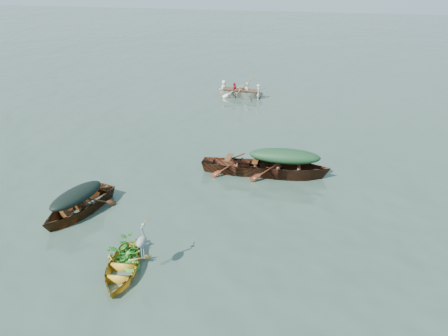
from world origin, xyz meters
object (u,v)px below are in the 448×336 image
Objects in this scene: yellow_dinghy at (122,274)px; dark_covered_boat at (79,213)px; green_tarp_boat at (283,176)px; rowed_boat at (241,97)px; heron at (142,246)px; open_wooden_boat at (242,173)px.

dark_covered_boat is at bearing 126.28° from yellow_dinghy.
rowed_boat is at bearing 16.60° from green_tarp_boat.
dark_covered_boat is at bearing 133.38° from heron.
yellow_dinghy is 16.66m from rowed_boat.
heron is (-1.06, -6.30, 0.80)m from open_wooden_boat.
green_tarp_boat is 1.18× the size of rowed_boat.
dark_covered_boat is at bearing 176.06° from rowed_boat.
open_wooden_boat is (-1.51, -0.12, 0.00)m from green_tarp_boat.
heron is at bearing 153.69° from green_tarp_boat.
green_tarp_boat is (5.73, 4.26, 0.00)m from dark_covered_boat.
green_tarp_boat reaches higher than dark_covered_boat.
yellow_dinghy is 6.66m from open_wooden_boat.
dark_covered_boat reaches higher than yellow_dinghy.
heron is (0.53, 0.16, 0.80)m from yellow_dinghy.
open_wooden_boat reaches higher than dark_covered_boat.
dark_covered_boat is 3.91m from heron.
dark_covered_boat is 7.14m from green_tarp_boat.
green_tarp_boat is at bearing 48.07° from dark_covered_boat.
heron is at bearing 5.19° from yellow_dinghy.
rowed_boat is (-3.87, 10.06, 0.00)m from green_tarp_boat.
green_tarp_boat reaches higher than yellow_dinghy.
heron is at bearing -172.04° from rowed_boat.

